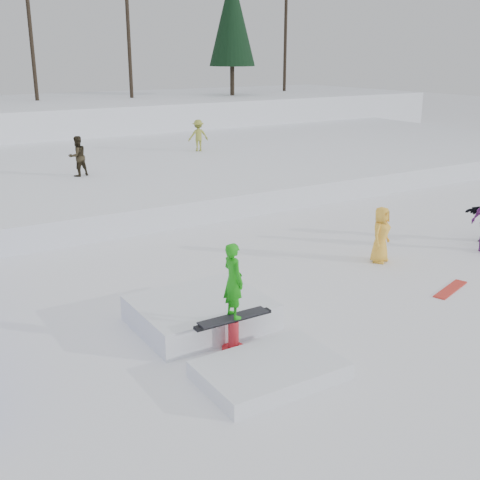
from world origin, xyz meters
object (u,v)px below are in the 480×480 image
walker_olive (78,156)px  jib_rail_feature (218,324)px  spectator_yellow (381,235)px  walker_ygreen (198,135)px

walker_olive → jib_rail_feature: size_ratio=0.35×
spectator_yellow → jib_rail_feature: jib_rail_feature is taller
walker_olive → jib_rail_feature: (-1.49, -13.33, -1.26)m
walker_olive → jib_rail_feature: bearing=69.1°
walker_ygreen → spectator_yellow: bearing=95.0°
spectator_yellow → jib_rail_feature: (-5.91, -1.64, -0.45)m
walker_olive → spectator_yellow: walker_olive is taller
walker_ygreen → spectator_yellow: 14.88m
walker_ygreen → jib_rail_feature: 18.33m
walker_ygreen → jib_rail_feature: walker_ygreen is taller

